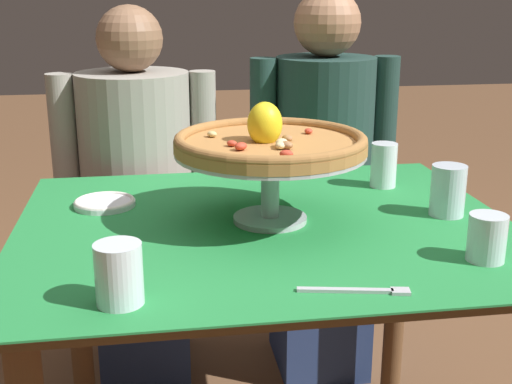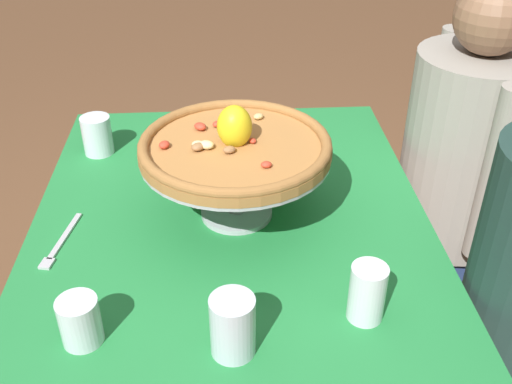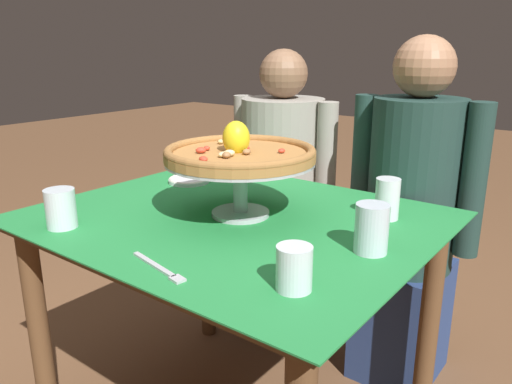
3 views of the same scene
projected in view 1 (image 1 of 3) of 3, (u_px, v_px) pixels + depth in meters
dining_table at (265, 272)px, 1.51m from camera, size 1.08×0.90×0.73m
pizza_stand at (270, 168)px, 1.46m from camera, size 0.41×0.41×0.16m
pizza at (270, 141)px, 1.44m from camera, size 0.41×0.41×0.11m
water_glass_back_right at (383, 168)px, 1.74m from camera, size 0.07×0.07×0.11m
water_glass_front_left at (119, 278)px, 1.09m from camera, size 0.08×0.08×0.10m
water_glass_front_right at (487, 241)px, 1.27m from camera, size 0.07×0.07×0.09m
water_glass_side_right at (448, 194)px, 1.52m from camera, size 0.08×0.08×0.12m
side_plate at (105, 203)px, 1.59m from camera, size 0.14×0.14×0.02m
dinner_fork at (361, 291)px, 1.14m from camera, size 0.19×0.06×0.01m
diner_left at (139, 207)px, 2.11m from camera, size 0.50×0.34×1.19m
diner_right at (322, 201)px, 2.14m from camera, size 0.46×0.32×1.23m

